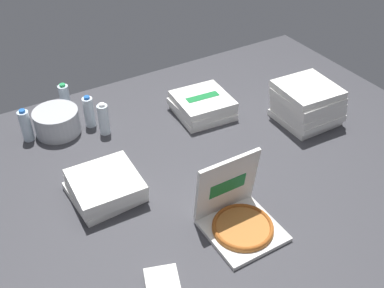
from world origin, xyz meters
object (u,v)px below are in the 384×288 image
at_px(water_bottle_2, 65,99).
at_px(napkin_pile, 162,283).
at_px(open_pizza_box, 238,216).
at_px(pizza_stack_center_far, 307,104).
at_px(pizza_stack_center_near, 105,187).
at_px(pizza_stack_right_near, 202,105).
at_px(water_bottle_3, 89,112).
at_px(water_bottle_0, 104,119).
at_px(ice_bucket, 57,122).
at_px(water_bottle_1, 26,126).

relative_size(water_bottle_2, napkin_pile, 1.49).
distance_m(open_pizza_box, pizza_stack_center_far, 1.07).
relative_size(pizza_stack_center_far, pizza_stack_center_near, 1.01).
xyz_separation_m(pizza_stack_right_near, napkin_pile, (-0.87, -1.07, -0.04)).
xyz_separation_m(pizza_stack_right_near, water_bottle_3, (-0.69, 0.26, 0.04)).
distance_m(open_pizza_box, water_bottle_0, 1.11).
xyz_separation_m(pizza_stack_center_far, water_bottle_3, (-1.23, 0.67, -0.03)).
distance_m(pizza_stack_center_near, pizza_stack_right_near, 0.95).
height_order(pizza_stack_center_near, water_bottle_0, water_bottle_0).
bearing_deg(water_bottle_0, water_bottle_2, 110.40).
distance_m(pizza_stack_center_near, ice_bucket, 0.70).
distance_m(water_bottle_1, water_bottle_3, 0.39).
relative_size(water_bottle_2, water_bottle_3, 1.00).
bearing_deg(ice_bucket, water_bottle_0, -32.94).
height_order(pizza_stack_center_far, pizza_stack_right_near, pizza_stack_center_far).
bearing_deg(pizza_stack_right_near, open_pizza_box, -111.96).
height_order(water_bottle_0, napkin_pile, water_bottle_0).
distance_m(open_pizza_box, ice_bucket, 1.35).
xyz_separation_m(pizza_stack_center_far, water_bottle_0, (-1.18, 0.55, -0.03)).
bearing_deg(water_bottle_0, ice_bucket, 147.06).
bearing_deg(water_bottle_1, water_bottle_0, -22.41).
height_order(pizza_stack_center_near, ice_bucket, ice_bucket).
bearing_deg(napkin_pile, open_pizza_box, 13.35).
bearing_deg(napkin_pile, water_bottle_1, 98.72).
bearing_deg(water_bottle_0, pizza_stack_center_far, -24.82).
xyz_separation_m(water_bottle_2, napkin_pile, (-0.09, -1.55, -0.08)).
distance_m(water_bottle_0, water_bottle_2, 0.38).
distance_m(pizza_stack_center_near, water_bottle_3, 0.69).
bearing_deg(pizza_stack_right_near, ice_bucket, 161.89).
distance_m(water_bottle_1, napkin_pile, 1.40).
height_order(pizza_stack_center_near, water_bottle_2, water_bottle_2).
distance_m(pizza_stack_center_far, napkin_pile, 1.55).
height_order(water_bottle_2, water_bottle_3, same).
height_order(pizza_stack_right_near, ice_bucket, ice_bucket).
height_order(pizza_stack_right_near, water_bottle_3, water_bottle_3).
bearing_deg(ice_bucket, water_bottle_3, -10.35).
height_order(pizza_stack_center_far, water_bottle_1, pizza_stack_center_far).
relative_size(pizza_stack_center_near, water_bottle_3, 1.73).
height_order(open_pizza_box, ice_bucket, open_pizza_box).
relative_size(open_pizza_box, water_bottle_2, 1.69).
relative_size(pizza_stack_center_near, water_bottle_1, 1.73).
height_order(ice_bucket, water_bottle_0, water_bottle_0).
bearing_deg(pizza_stack_right_near, water_bottle_3, 159.74).
relative_size(pizza_stack_right_near, water_bottle_0, 1.73).
xyz_separation_m(pizza_stack_center_near, water_bottle_1, (-0.22, 0.72, 0.04)).
relative_size(water_bottle_0, water_bottle_2, 1.00).
relative_size(pizza_stack_center_near, water_bottle_2, 1.73).
bearing_deg(open_pizza_box, water_bottle_0, 103.55).
relative_size(pizza_stack_center_far, water_bottle_3, 1.74).
height_order(water_bottle_1, water_bottle_3, same).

